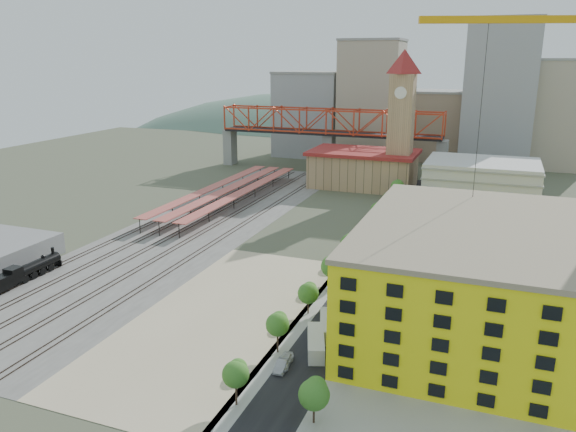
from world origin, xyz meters
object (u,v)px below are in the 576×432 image
at_px(site_trailer_d, 358,281).
at_px(car_0, 285,361).
at_px(clock_tower, 402,108).
at_px(site_trailer_b, 327,326).
at_px(locomotive, 26,272).
at_px(construction_building, 496,280).
at_px(site_trailer_a, 316,343).
at_px(site_trailer_c, 348,296).

xyz_separation_m(site_trailer_d, car_0, (-3.00, -33.37, -0.56)).
bearing_deg(site_trailer_d, clock_tower, 91.87).
bearing_deg(site_trailer_d, car_0, -98.35).
height_order(clock_tower, site_trailer_b, clock_tower).
distance_m(locomotive, site_trailer_b, 66.00).
xyz_separation_m(construction_building, site_trailer_b, (-26.00, -10.94, -8.10)).
relative_size(locomotive, site_trailer_a, 2.15).
distance_m(site_trailer_a, site_trailer_d, 27.33).
bearing_deg(site_trailer_a, construction_building, 14.20).
xyz_separation_m(site_trailer_a, site_trailer_d, (0.00, 27.33, 0.03)).
bearing_deg(clock_tower, construction_building, -71.22).
height_order(construction_building, site_trailer_a, construction_building).
distance_m(construction_building, car_0, 38.21).
relative_size(construction_building, site_trailer_a, 5.20).
bearing_deg(clock_tower, site_trailer_c, -85.30).
distance_m(site_trailer_a, car_0, 6.77).
relative_size(site_trailer_a, car_0, 2.07).
height_order(site_trailer_a, site_trailer_b, site_trailer_a).
relative_size(site_trailer_a, site_trailer_b, 1.01).
xyz_separation_m(clock_tower, car_0, (5.00, -123.33, -27.90)).
relative_size(construction_building, locomotive, 2.42).
bearing_deg(site_trailer_b, construction_building, 5.73).
relative_size(clock_tower, site_trailer_b, 5.42).
bearing_deg(site_trailer_d, site_trailer_a, -93.21).
relative_size(locomotive, site_trailer_d, 2.09).
bearing_deg(site_trailer_a, clock_tower, 74.48).
distance_m(construction_building, site_trailer_c, 27.36).
xyz_separation_m(construction_building, site_trailer_c, (-26.00, 2.59, -8.13)).
xyz_separation_m(locomotive, site_trailer_b, (66.00, 0.13, -0.63)).
xyz_separation_m(locomotive, car_0, (63.00, -12.26, -1.15)).
bearing_deg(site_trailer_c, site_trailer_d, 106.23).
height_order(site_trailer_a, site_trailer_c, site_trailer_a).
bearing_deg(site_trailer_b, locomotive, 163.02).
xyz_separation_m(site_trailer_b, car_0, (-3.00, -12.39, -0.51)).
relative_size(clock_tower, site_trailer_c, 5.56).
xyz_separation_m(locomotive, site_trailer_d, (66.00, 21.11, -0.58)).
relative_size(clock_tower, locomotive, 2.49).
height_order(clock_tower, locomotive, clock_tower).
bearing_deg(site_trailer_c, site_trailer_b, -73.77).
height_order(locomotive, site_trailer_c, locomotive).
bearing_deg(clock_tower, locomotive, -117.57).
height_order(site_trailer_a, car_0, site_trailer_a).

